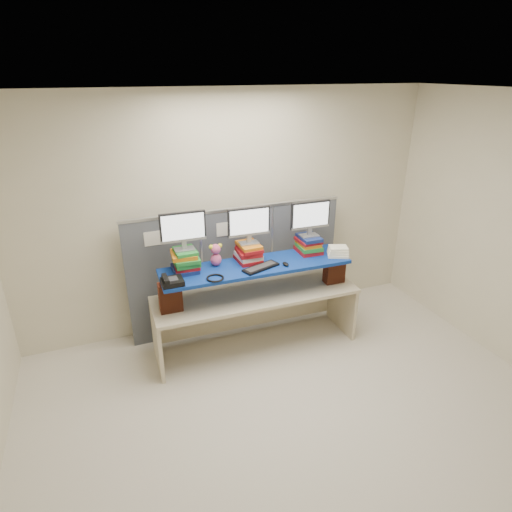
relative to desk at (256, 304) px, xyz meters
name	(u,v)px	position (x,y,z in m)	size (l,w,h in m)	color
room	(310,286)	(-0.04, -1.26, 0.85)	(5.00, 4.00, 2.80)	beige
cubicle_partition	(238,268)	(-0.04, 0.52, 0.22)	(2.60, 0.06, 1.53)	#474B53
desk	(256,304)	(0.00, 0.00, 0.00)	(2.28, 0.71, 0.69)	beige
brick_pier_left	(170,297)	(-0.94, -0.03, 0.29)	(0.23, 0.12, 0.31)	maroon
brick_pier_right	(334,270)	(0.94, -0.07, 0.29)	(0.23, 0.12, 0.31)	maroon
blue_board	(256,266)	(0.00, 0.00, 0.47)	(2.05, 0.51, 0.04)	navy
book_stack_left	(185,260)	(-0.73, 0.14, 0.60)	(0.29, 0.33, 0.23)	navy
book_stack_center	(249,253)	(-0.04, 0.12, 0.59)	(0.26, 0.32, 0.20)	maroon
book_stack_right	(309,244)	(0.68, 0.10, 0.58)	(0.26, 0.30, 0.20)	maroon
monitor_left	(183,229)	(-0.73, 0.13, 0.95)	(0.46, 0.13, 0.40)	#96979B
monitor_center	(249,224)	(-0.03, 0.12, 0.92)	(0.46, 0.13, 0.40)	#96979B
monitor_right	(310,217)	(0.68, 0.10, 0.91)	(0.46, 0.13, 0.40)	#96979B
keyboard	(261,267)	(0.01, -0.11, 0.50)	(0.43, 0.26, 0.03)	black
mouse	(286,264)	(0.29, -0.13, 0.50)	(0.06, 0.10, 0.03)	black
desk_phone	(171,281)	(-0.93, -0.13, 0.52)	(0.21, 0.19, 0.09)	black
headset	(215,278)	(-0.50, -0.17, 0.50)	(0.18, 0.18, 0.02)	black
plush_toy	(216,255)	(-0.40, 0.13, 0.61)	(0.14, 0.11, 0.24)	#DB5384
binder_stack	(338,251)	(0.94, -0.11, 0.54)	(0.28, 0.25, 0.11)	white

